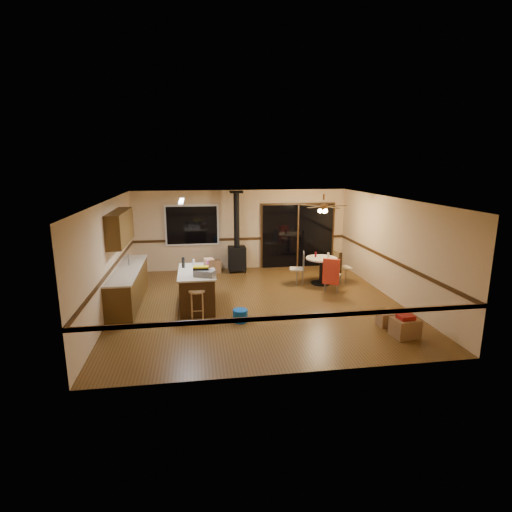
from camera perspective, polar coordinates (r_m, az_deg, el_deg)
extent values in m
plane|color=#583A18|center=(10.12, 0.26, -6.74)|extent=(7.00, 7.00, 0.00)
plane|color=silver|center=(9.56, 0.27, 8.09)|extent=(7.00, 7.00, 0.00)
plane|color=#D0AF83|center=(13.16, -2.11, 3.75)|extent=(7.00, 0.00, 7.00)
plane|color=#D0AF83|center=(6.45, 5.13, -6.26)|extent=(7.00, 0.00, 7.00)
plane|color=#D0AF83|center=(9.85, -20.28, -0.23)|extent=(0.00, 7.00, 7.00)
plane|color=#D0AF83|center=(10.85, 18.84, 1.05)|extent=(0.00, 7.00, 7.00)
cube|color=black|center=(13.00, -9.13, 4.37)|extent=(1.72, 0.10, 1.32)
cube|color=black|center=(13.51, 5.97, 2.85)|extent=(2.52, 0.10, 2.10)
cube|color=#513514|center=(10.49, -17.77, -4.19)|extent=(0.60, 3.00, 0.86)
cube|color=#C3B397|center=(10.37, -17.94, -1.81)|extent=(0.64, 3.04, 0.04)
cube|color=#513514|center=(10.39, -18.85, 3.90)|extent=(0.35, 2.00, 0.80)
cube|color=#3A220E|center=(9.87, -8.40, -4.76)|extent=(0.80, 1.60, 0.86)
cube|color=#C3B397|center=(9.75, -8.49, -2.24)|extent=(0.88, 1.68, 0.04)
cube|color=black|center=(12.87, -2.73, -0.31)|extent=(0.55, 0.50, 0.75)
cylinder|color=black|center=(12.64, -2.79, 5.26)|extent=(0.18, 0.18, 1.77)
cylinder|color=brown|center=(11.41, 9.62, 6.96)|extent=(0.24, 0.24, 0.10)
cylinder|color=brown|center=(11.39, 9.67, 8.31)|extent=(0.05, 0.05, 0.16)
sphere|color=#FFD88C|center=(11.43, 9.60, 6.36)|extent=(0.16, 0.16, 0.16)
cube|color=white|center=(9.75, -10.61, 7.73)|extent=(0.10, 1.20, 0.04)
cube|color=slate|center=(9.24, -7.35, -2.46)|extent=(0.53, 0.43, 0.15)
cube|color=black|center=(9.30, -7.87, -2.21)|extent=(0.37, 0.22, 0.19)
cube|color=gold|center=(9.27, -7.89, -1.55)|extent=(0.37, 0.22, 0.03)
cube|color=brown|center=(10.13, -6.72, -0.92)|extent=(0.28, 0.33, 0.19)
cylinder|color=black|center=(10.07, -10.35, -0.92)|extent=(0.08, 0.08, 0.26)
cylinder|color=#D84C8C|center=(9.92, -6.94, -1.21)|extent=(0.08, 0.08, 0.19)
cylinder|color=white|center=(10.23, -8.91, -0.92)|extent=(0.06, 0.06, 0.17)
cylinder|color=tan|center=(9.14, -8.39, -6.85)|extent=(0.47, 0.47, 0.67)
cylinder|color=#0C4EAC|center=(8.95, -2.26, -8.51)|extent=(0.38, 0.38, 0.28)
cylinder|color=black|center=(11.85, 9.21, -3.82)|extent=(0.56, 0.56, 0.04)
cylinder|color=black|center=(11.75, 9.28, -2.09)|extent=(0.10, 0.10, 0.70)
cylinder|color=#C3B397|center=(11.66, 9.34, -0.34)|extent=(0.91, 0.91, 0.04)
cylinder|color=#590C14|center=(11.69, 8.51, 0.21)|extent=(0.06, 0.06, 0.15)
cylinder|color=beige|center=(11.65, 10.28, 0.10)|extent=(0.07, 0.07, 0.15)
cube|color=#BBB08B|center=(11.64, 5.85, -1.84)|extent=(0.48, 0.48, 0.03)
cube|color=slate|center=(11.58, 6.82, -0.65)|extent=(0.12, 0.40, 0.50)
cube|color=#BBB08B|center=(11.13, 10.88, -2.70)|extent=(0.55, 0.55, 0.03)
cube|color=slate|center=(10.88, 10.72, -1.69)|extent=(0.36, 0.23, 0.50)
cube|color=red|center=(10.89, 10.68, -2.22)|extent=(0.43, 0.31, 0.70)
cube|color=#BBB08B|center=(12.01, 12.40, -1.60)|extent=(0.43, 0.43, 0.03)
cube|color=slate|center=(11.88, 11.62, -0.49)|extent=(0.06, 0.40, 0.50)
cube|color=#362814|center=(11.89, 11.51, -0.96)|extent=(0.13, 0.45, 0.70)
cube|color=brown|center=(12.93, -6.26, -1.48)|extent=(0.55, 0.46, 0.40)
cube|color=brown|center=(8.74, 20.50, -9.57)|extent=(0.55, 0.48, 0.38)
cube|color=brown|center=(9.18, 18.19, -8.55)|extent=(0.38, 0.33, 0.30)
cube|color=maroon|center=(8.65, 20.62, -8.16)|extent=(0.34, 0.29, 0.08)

